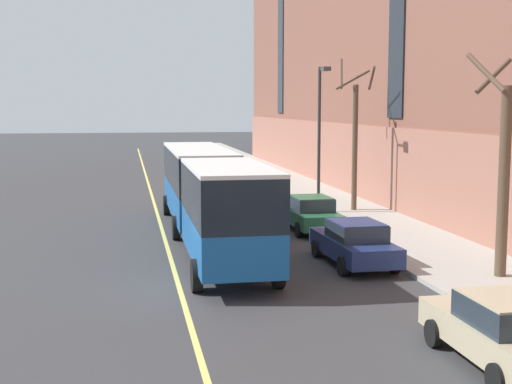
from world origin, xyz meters
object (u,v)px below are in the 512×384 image
Objects in this scene: parked_car_champagne_2 at (503,331)px; street_tree_mid_block at (503,165)px; parked_car_champagne_0 at (258,185)px; street_tree_far_uptown at (355,137)px; parked_car_champagne_4 at (232,170)px; parked_car_green_5 at (310,213)px; city_bus at (208,191)px; street_lamp at (320,125)px; parked_car_navy_1 at (354,243)px.

parked_car_champagne_2 is 8.50m from street_tree_mid_block.
street_tree_far_uptown reaches higher than parked_car_champagne_0.
parked_car_champagne_4 is at bearing 89.83° from parked_car_champagne_0.
city_bus is at bearing -159.67° from parked_car_green_5.
parked_car_champagne_4 is 18.31m from street_lamp.
street_tree_mid_block is (3.62, -9.80, 2.90)m from parked_car_green_5.
parked_car_navy_1 is (-0.03, -18.45, 0.00)m from parked_car_champagne_0.
street_lamp is at bearing -75.50° from parked_car_champagne_0.
parked_car_green_5 is at bearing -89.05° from parked_car_champagne_0.
parked_car_champagne_2 is (0.01, -9.92, -0.00)m from parked_car_navy_1.
parked_car_green_5 is 6.94m from street_tree_far_uptown.
street_lamp is (-1.97, 14.22, 0.90)m from street_tree_mid_block.
street_lamp is (1.87, 11.31, 3.79)m from parked_car_navy_1.
parked_car_champagne_2 is at bearing -89.95° from parked_car_navy_1.
city_bus is 14.12m from parked_car_champagne_0.
parked_car_champagne_2 is (-0.02, -28.37, 0.00)m from parked_car_champagne_0.
street_lamp is at bearing 97.88° from street_tree_mid_block.
parked_car_green_5 is (0.22, 6.89, -0.00)m from parked_car_navy_1.
street_tree_mid_block is (3.81, -21.35, 2.90)m from parked_car_champagne_0.
street_lamp reaches higher than parked_car_champagne_4.
city_bus is 2.39× the size of street_tree_far_uptown.
street_tree_mid_block is at bearing -37.13° from parked_car_navy_1.
parked_car_champagne_2 and parked_car_champagne_4 have the same top height.
parked_car_champagne_2 is 0.59× the size of street_tree_far_uptown.
parked_car_green_5 is 10.84m from street_tree_mid_block.
street_lamp is (1.81, -17.82, 3.80)m from parked_car_champagne_4.
parked_car_champagne_2 is 21.65m from street_lamp.
street_lamp is (1.65, 4.42, 3.80)m from parked_car_green_5.
parked_car_navy_1 and parked_car_champagne_2 have the same top height.
parked_car_green_5 is 0.65× the size of street_tree_mid_block.
street_tree_far_uptown is at bearing 71.98° from parked_car_navy_1.
city_bus is 15.78m from parked_car_champagne_2.
street_tree_mid_block is 1.00× the size of street_lamp.
parked_car_champagne_4 is 0.61× the size of street_lamp.
parked_car_champagne_0 is at bearing 120.31° from street_tree_far_uptown.
city_bus is 4.25× the size of parked_car_champagne_0.
parked_car_champagne_0 is at bearing 89.92° from parked_car_navy_1.
street_lamp is (1.85, -7.14, 3.80)m from parked_car_champagne_0.
parked_car_champagne_2 is 22.36m from street_tree_far_uptown.
parked_car_green_5 is (0.16, -22.24, 0.00)m from parked_car_champagne_4.
parked_car_champagne_2 is at bearing -95.01° from street_lamp.
city_bus is 2.56× the size of street_lamp.
street_tree_far_uptown reaches higher than parked_car_navy_1.
parked_car_navy_1 is 0.62× the size of street_tree_far_uptown.
parked_car_green_5 is at bearing -89.59° from parked_car_champagne_4.
parked_car_champagne_2 is 0.63× the size of street_tree_mid_block.
parked_car_champagne_4 is (0.05, 39.05, -0.00)m from parked_car_champagne_2.
parked_car_green_5 is 0.61× the size of street_tree_far_uptown.
parked_car_champagne_2 is 16.82m from parked_car_green_5.
city_bus is 2.56× the size of street_tree_mid_block.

